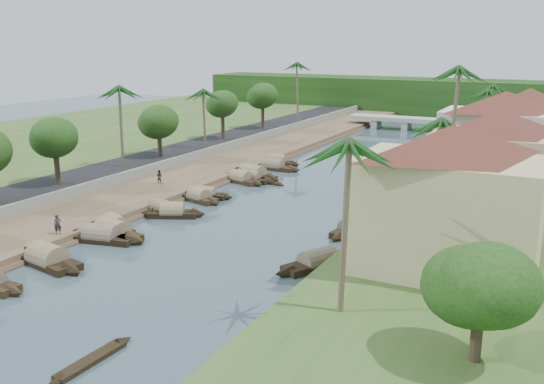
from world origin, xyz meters
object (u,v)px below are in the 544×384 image
at_px(bridge, 422,122).
at_px(person_near, 58,224).
at_px(building_near, 447,199).
at_px(sampan_1, 48,260).

relative_size(bridge, person_near, 16.21).
xyz_separation_m(bridge, building_near, (18.99, -74.00, 4.66)).
height_order(building_near, sampan_1, building_near).
height_order(building_near, person_near, building_near).
height_order(sampan_1, person_near, person_near).
distance_m(bridge, person_near, 80.25).
distance_m(building_near, person_near, 31.82).
distance_m(building_near, sampan_1, 30.06).
bearing_deg(building_near, sampan_1, -161.20).
bearing_deg(building_near, person_near, -170.22).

